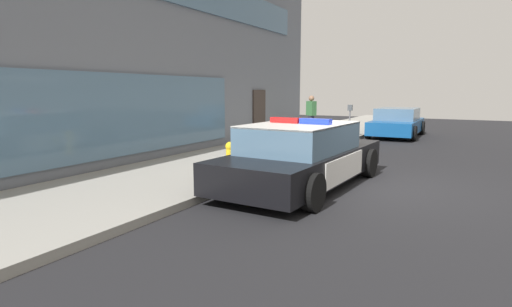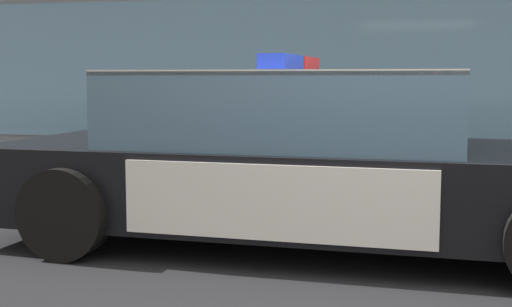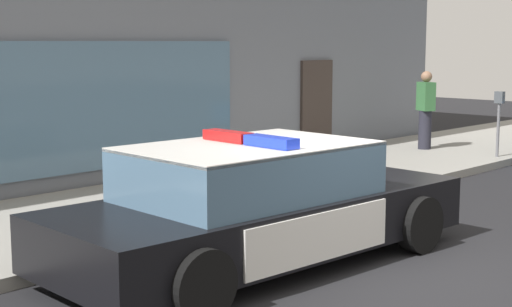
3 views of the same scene
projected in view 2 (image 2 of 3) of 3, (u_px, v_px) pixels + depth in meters
The scene contains 4 objects.
ground at pixel (420, 304), 4.04m from camera, with size 48.00×48.00×0.00m, color black.
sidewalk at pixel (417, 184), 8.15m from camera, with size 48.00×3.58×0.15m, color gray.
police_cruiser at pixel (309, 159), 5.45m from camera, with size 5.16×2.33×1.49m.
fire_hydrant at pixel (329, 156), 7.24m from camera, with size 0.34×0.39×0.73m.
Camera 2 is at (-0.07, -4.03, 1.32)m, focal length 48.28 mm.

